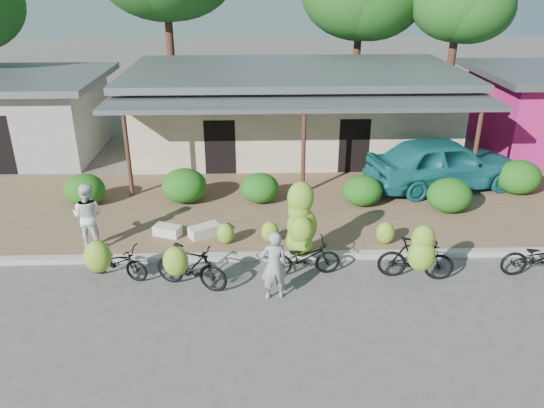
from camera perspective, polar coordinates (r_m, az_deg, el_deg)
The scene contains 25 objects.
ground at distance 12.34m, azimuth 5.73°, elevation -10.45°, with size 100.00×100.00×0.00m, color #4D4B48.
sidewalk at distance 16.64m, azimuth 3.61°, elevation -0.47°, with size 60.00×6.00×0.12m, color olive.
curb at distance 13.98m, azimuth 4.73°, elevation -5.54°, with size 60.00×0.25×0.15m, color #A8A399.
shop_main at distance 21.69m, azimuth 2.28°, elevation 10.11°, with size 13.00×8.50×3.35m.
shop_grey at distance 23.69m, azimuth -25.68°, elevation 8.71°, with size 7.00×6.00×3.15m.
tree_near_right at distance 26.24m, azimuth 19.03°, elevation 20.05°, with size 4.43×4.25×7.30m.
hedge_0 at distance 17.59m, azimuth -19.50°, elevation 1.47°, with size 1.26×1.14×0.98m, color #1D5413.
hedge_1 at distance 16.94m, azimuth -9.42°, elevation 1.95°, with size 1.41×1.27×1.10m, color #1D5413.
hedge_2 at distance 16.74m, azimuth -1.34°, elevation 1.74°, with size 1.22×1.10×0.95m, color #1D5413.
hedge_3 at distance 16.77m, azimuth 9.69°, elevation 1.43°, with size 1.23×1.11×0.96m, color #1D5413.
hedge_4 at distance 16.95m, azimuth 18.54°, elevation 0.90°, with size 1.35×1.21×1.05m, color #1D5413.
hedge_5 at distance 19.19m, azimuth 24.99°, elevation 2.65°, with size 1.44×1.29×1.12m, color #1D5413.
bike_far_left at distance 13.32m, azimuth -16.82°, elevation -5.82°, with size 1.78×1.44×1.33m.
bike_left at distance 12.54m, azimuth -8.95°, elevation -6.59°, with size 1.91×1.43×1.41m.
bike_center at distance 13.08m, azimuth 3.25°, elevation -3.60°, with size 1.87×1.29×2.26m.
bike_right at distance 13.07m, azimuth 15.40°, elevation -5.40°, with size 1.88×1.31×1.74m.
bike_far_right at distance 14.55m, azimuth 26.94°, elevation -5.17°, with size 1.94×0.78×1.00m.
loose_banana_a at distance 14.35m, azimuth -5.04°, elevation -3.18°, with size 0.47×0.40×0.59m, color #74A429.
loose_banana_b at distance 14.36m, azimuth -0.23°, elevation -3.02°, with size 0.49×0.41×0.61m, color #74A429.
loose_banana_c at distance 14.61m, azimuth 12.10°, elevation -3.04°, with size 0.51×0.43×0.63m, color #74A429.
sack_near at distance 14.88m, azimuth -7.28°, elevation -2.87°, with size 0.85×0.40×0.30m, color silver.
sack_far at distance 15.08m, azimuth -11.17°, elevation -2.81°, with size 0.75×0.38×0.28m, color silver.
vendor at distance 11.99m, azimuth 0.20°, elevation -6.61°, with size 0.62×0.41×1.70m, color gray.
bystander at distance 14.74m, azimuth -19.17°, elevation -1.17°, with size 0.87×0.67×1.78m, color silver.
teal_van at distance 18.65m, azimuth 17.96°, elevation 4.23°, with size 2.07×5.14×1.75m, color #18656C.
Camera 1 is at (-1.55, -10.05, 6.99)m, focal length 35.00 mm.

